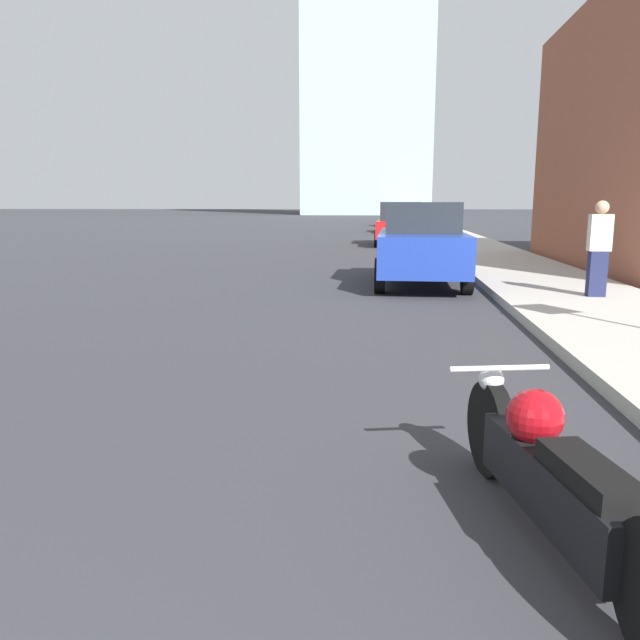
{
  "coord_description": "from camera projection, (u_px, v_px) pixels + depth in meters",
  "views": [
    {
      "loc": [
        1.73,
        0.77,
        1.71
      ],
      "look_at": [
        1.08,
        7.08,
        0.52
      ],
      "focal_mm": 35.0,
      "sensor_mm": 36.0,
      "label": 1
    }
  ],
  "objects": [
    {
      "name": "sidewalk",
      "position": [
        440.0,
        231.0,
        38.32
      ],
      "size": [
        2.76,
        240.0,
        0.15
      ],
      "color": "#B2ADA3",
      "rests_on": "ground_plane"
    },
    {
      "name": "parked_car_blue",
      "position": [
        421.0,
        244.0,
        13.15
      ],
      "size": [
        1.91,
        4.33,
        1.74
      ],
      "rotation": [
        0.0,
        0.0,
        -0.02
      ],
      "color": "#1E3899",
      "rests_on": "ground_plane"
    },
    {
      "name": "motorcycle",
      "position": [
        552.0,
        476.0,
        3.12
      ],
      "size": [
        0.74,
        2.35,
        0.75
      ],
      "rotation": [
        0.0,
        0.0,
        0.2
      ],
      "color": "black",
      "rests_on": "ground_plane"
    },
    {
      "name": "parked_car_black",
      "position": [
        399.0,
        218.0,
        37.32
      ],
      "size": [
        1.84,
        4.57,
        1.73
      ],
      "rotation": [
        0.0,
        0.0,
        0.0
      ],
      "color": "black",
      "rests_on": "ground_plane"
    },
    {
      "name": "pedestrian",
      "position": [
        599.0,
        248.0,
        10.53
      ],
      "size": [
        0.36,
        0.23,
        1.61
      ],
      "color": "#1E2347",
      "rests_on": "sidewalk"
    },
    {
      "name": "parked_car_red",
      "position": [
        400.0,
        224.0,
        25.95
      ],
      "size": [
        2.05,
        4.59,
        1.78
      ],
      "rotation": [
        0.0,
        0.0,
        -0.02
      ],
      "color": "red",
      "rests_on": "ground_plane"
    },
    {
      "name": "parked_car_yellow",
      "position": [
        394.0,
        215.0,
        47.73
      ],
      "size": [
        1.84,
        4.36,
        1.79
      ],
      "rotation": [
        0.0,
        0.0,
        0.02
      ],
      "color": "gold",
      "rests_on": "ground_plane"
    }
  ]
}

